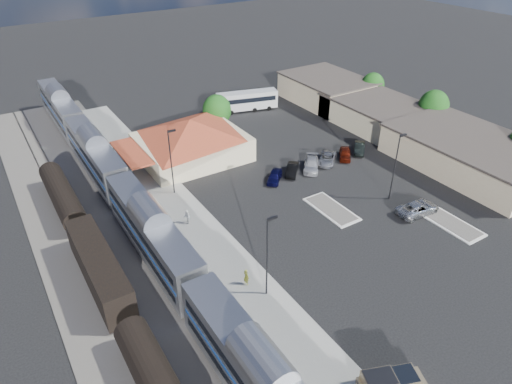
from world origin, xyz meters
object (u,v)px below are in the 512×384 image
suv (418,208)px  coach_bus (247,100)px  station_depot (191,139)px  pickup_truck (392,383)px

suv → coach_bus: coach_bus is taller
station_depot → coach_bus: (16.98, 12.00, -1.07)m
pickup_truck → suv: bearing=-32.2°
suv → coach_bus: size_ratio=0.50×
pickup_truck → suv: pickup_truck is taller
suv → pickup_truck: bearing=130.7°
station_depot → pickup_truck: size_ratio=3.34×
station_depot → suv: size_ratio=3.23×
suv → coach_bus: bearing=3.8°
station_depot → suv: bearing=-59.1°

